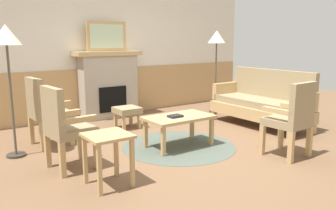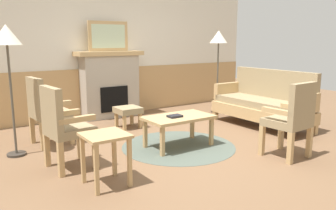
{
  "view_description": "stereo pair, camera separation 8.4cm",
  "coord_description": "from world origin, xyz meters",
  "px_view_note": "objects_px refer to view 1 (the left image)",
  "views": [
    {
      "loc": [
        -2.83,
        -3.64,
        1.49
      ],
      "look_at": [
        0.0,
        0.35,
        0.55
      ],
      "focal_mm": 36.28,
      "sensor_mm": 36.0,
      "label": 1
    },
    {
      "loc": [
        -2.77,
        -3.69,
        1.49
      ],
      "look_at": [
        0.0,
        0.35,
        0.55
      ],
      "focal_mm": 36.28,
      "sensor_mm": 36.0,
      "label": 2
    }
  ],
  "objects_px": {
    "couch": "(262,103)",
    "side_table": "(108,145)",
    "floor_lamp_by_chairs": "(7,43)",
    "armchair_by_window_left": "(45,109)",
    "framed_picture": "(107,36)",
    "floor_lamp_by_couch": "(217,42)",
    "footstool": "(127,112)",
    "armchair_near_fireplace": "(65,124)",
    "coffee_table": "(179,120)",
    "fireplace": "(108,84)",
    "book_on_table": "(175,116)",
    "armchair_front_left": "(292,116)"
  },
  "relations": [
    {
      "from": "framed_picture",
      "to": "couch",
      "type": "relative_size",
      "value": 0.44
    },
    {
      "from": "book_on_table",
      "to": "floor_lamp_by_couch",
      "type": "distance_m",
      "value": 2.77
    },
    {
      "from": "armchair_front_left",
      "to": "floor_lamp_by_chairs",
      "type": "xyz_separation_m",
      "value": [
        -2.89,
        2.08,
        0.91
      ]
    },
    {
      "from": "armchair_by_window_left",
      "to": "side_table",
      "type": "distance_m",
      "value": 1.77
    },
    {
      "from": "framed_picture",
      "to": "footstool",
      "type": "xyz_separation_m",
      "value": [
        -0.12,
        -0.95,
        -1.28
      ]
    },
    {
      "from": "armchair_near_fireplace",
      "to": "armchair_by_window_left",
      "type": "height_order",
      "value": "same"
    },
    {
      "from": "armchair_near_fireplace",
      "to": "floor_lamp_by_couch",
      "type": "distance_m",
      "value": 4.0
    },
    {
      "from": "armchair_front_left",
      "to": "floor_lamp_by_couch",
      "type": "xyz_separation_m",
      "value": [
        1.15,
        2.63,
        0.91
      ]
    },
    {
      "from": "armchair_near_fireplace",
      "to": "floor_lamp_by_chairs",
      "type": "relative_size",
      "value": 0.58
    },
    {
      "from": "armchair_front_left",
      "to": "floor_lamp_by_chairs",
      "type": "height_order",
      "value": "floor_lamp_by_chairs"
    },
    {
      "from": "fireplace",
      "to": "floor_lamp_by_couch",
      "type": "height_order",
      "value": "floor_lamp_by_couch"
    },
    {
      "from": "floor_lamp_by_couch",
      "to": "armchair_near_fireplace",
      "type": "bearing_deg",
      "value": -159.27
    },
    {
      "from": "armchair_front_left",
      "to": "coffee_table",
      "type": "bearing_deg",
      "value": 127.35
    },
    {
      "from": "side_table",
      "to": "framed_picture",
      "type": "bearing_deg",
      "value": 64.21
    },
    {
      "from": "footstool",
      "to": "armchair_by_window_left",
      "type": "bearing_deg",
      "value": -171.63
    },
    {
      "from": "armchair_by_window_left",
      "to": "framed_picture",
      "type": "bearing_deg",
      "value": 37.01
    },
    {
      "from": "armchair_front_left",
      "to": "side_table",
      "type": "xyz_separation_m",
      "value": [
        -2.29,
        0.56,
        -0.1
      ]
    },
    {
      "from": "floor_lamp_by_couch",
      "to": "armchair_front_left",
      "type": "bearing_deg",
      "value": -113.52
    },
    {
      "from": "fireplace",
      "to": "coffee_table",
      "type": "xyz_separation_m",
      "value": [
        -0.02,
        -2.3,
        -0.27
      ]
    },
    {
      "from": "couch",
      "to": "book_on_table",
      "type": "distance_m",
      "value": 2.0
    },
    {
      "from": "couch",
      "to": "floor_lamp_by_chairs",
      "type": "relative_size",
      "value": 1.07
    },
    {
      "from": "book_on_table",
      "to": "floor_lamp_by_chairs",
      "type": "xyz_separation_m",
      "value": [
        -1.9,
        0.92,
        1.0
      ]
    },
    {
      "from": "couch",
      "to": "armchair_near_fireplace",
      "type": "xyz_separation_m",
      "value": [
        -3.51,
        -0.04,
        0.14
      ]
    },
    {
      "from": "armchair_near_fireplace",
      "to": "floor_lamp_by_chairs",
      "type": "height_order",
      "value": "floor_lamp_by_chairs"
    },
    {
      "from": "coffee_table",
      "to": "footstool",
      "type": "distance_m",
      "value": 1.35
    },
    {
      "from": "coffee_table",
      "to": "couch",
      "type": "bearing_deg",
      "value": 3.22
    },
    {
      "from": "side_table",
      "to": "floor_lamp_by_couch",
      "type": "xyz_separation_m",
      "value": [
        3.44,
        2.07,
        1.02
      ]
    },
    {
      "from": "armchair_front_left",
      "to": "side_table",
      "type": "distance_m",
      "value": 2.36
    },
    {
      "from": "book_on_table",
      "to": "armchair_near_fireplace",
      "type": "distance_m",
      "value": 1.52
    },
    {
      "from": "armchair_by_window_left",
      "to": "floor_lamp_by_couch",
      "type": "height_order",
      "value": "floor_lamp_by_couch"
    },
    {
      "from": "coffee_table",
      "to": "floor_lamp_by_chairs",
      "type": "height_order",
      "value": "floor_lamp_by_chairs"
    },
    {
      "from": "framed_picture",
      "to": "coffee_table",
      "type": "xyz_separation_m",
      "value": [
        -0.02,
        -2.3,
        -1.17
      ]
    },
    {
      "from": "armchair_by_window_left",
      "to": "coffee_table",
      "type": "bearing_deg",
      "value": -36.81
    },
    {
      "from": "footstool",
      "to": "floor_lamp_by_couch",
      "type": "xyz_separation_m",
      "value": [
        2.14,
        0.1,
        1.17
      ]
    },
    {
      "from": "armchair_by_window_left",
      "to": "couch",
      "type": "bearing_deg",
      "value": -16.68
    },
    {
      "from": "fireplace",
      "to": "book_on_table",
      "type": "xyz_separation_m",
      "value": [
        -0.1,
        -2.32,
        -0.2
      ]
    },
    {
      "from": "fireplace",
      "to": "framed_picture",
      "type": "bearing_deg",
      "value": 90.0
    },
    {
      "from": "framed_picture",
      "to": "side_table",
      "type": "distance_m",
      "value": 3.44
    },
    {
      "from": "framed_picture",
      "to": "floor_lamp_by_chairs",
      "type": "relative_size",
      "value": 0.48
    },
    {
      "from": "coffee_table",
      "to": "floor_lamp_by_couch",
      "type": "bearing_deg",
      "value": 35.18
    },
    {
      "from": "fireplace",
      "to": "coffee_table",
      "type": "height_order",
      "value": "fireplace"
    },
    {
      "from": "armchair_by_window_left",
      "to": "floor_lamp_by_chairs",
      "type": "relative_size",
      "value": 0.58
    },
    {
      "from": "couch",
      "to": "footstool",
      "type": "bearing_deg",
      "value": 148.33
    },
    {
      "from": "framed_picture",
      "to": "armchair_by_window_left",
      "type": "distance_m",
      "value": 2.18
    },
    {
      "from": "side_table",
      "to": "floor_lamp_by_couch",
      "type": "height_order",
      "value": "floor_lamp_by_couch"
    },
    {
      "from": "book_on_table",
      "to": "fireplace",
      "type": "bearing_deg",
      "value": 87.42
    },
    {
      "from": "armchair_by_window_left",
      "to": "floor_lamp_by_couch",
      "type": "distance_m",
      "value": 3.7
    },
    {
      "from": "footstool",
      "to": "armchair_by_window_left",
      "type": "distance_m",
      "value": 1.46
    },
    {
      "from": "side_table",
      "to": "floor_lamp_by_chairs",
      "type": "xyz_separation_m",
      "value": [
        -0.59,
        1.52,
        1.02
      ]
    },
    {
      "from": "couch",
      "to": "side_table",
      "type": "relative_size",
      "value": 3.27
    }
  ]
}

